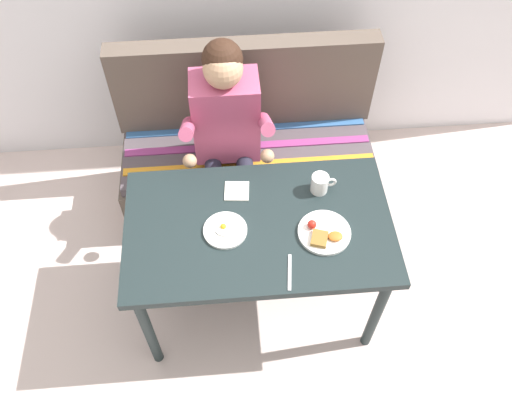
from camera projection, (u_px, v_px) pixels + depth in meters
ground_plane at (258, 298)px, 2.97m from camera, size 8.00×8.00×0.00m
table at (259, 235)px, 2.45m from camera, size 1.20×0.70×0.73m
couch at (248, 156)px, 3.16m from camera, size 1.44×0.56×1.00m
person at (227, 129)px, 2.72m from camera, size 0.45×0.61×1.21m
plate_breakfast at (324, 233)px, 2.34m from camera, size 0.23×0.23×0.05m
plate_eggs at (225, 230)px, 2.35m from camera, size 0.19×0.19×0.04m
coffee_mug at (320, 183)px, 2.46m from camera, size 0.12×0.08×0.09m
napkin at (237, 191)px, 2.49m from camera, size 0.12×0.12×0.01m
fork at (290, 272)px, 2.23m from camera, size 0.04×0.17×0.00m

